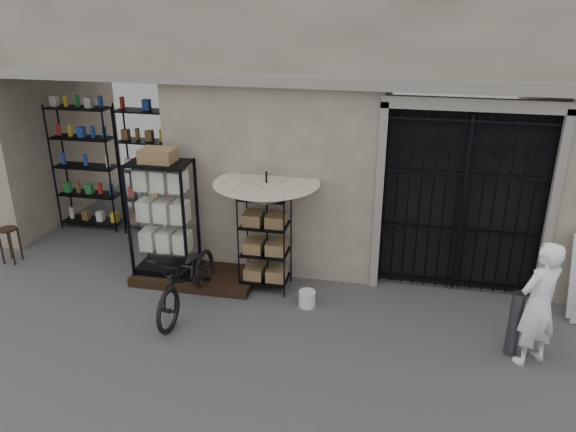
% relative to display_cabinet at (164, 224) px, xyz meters
% --- Properties ---
extents(ground, '(80.00, 80.00, 0.00)m').
position_rel_display_cabinet_xyz_m(ground, '(2.87, -1.53, -0.99)').
color(ground, '#252528').
rests_on(ground, ground).
extents(shop_recess, '(3.00, 1.70, 3.00)m').
position_rel_display_cabinet_xyz_m(shop_recess, '(-1.63, 1.27, 0.51)').
color(shop_recess, black).
rests_on(shop_recess, ground).
extents(shop_shelving, '(2.70, 0.50, 2.50)m').
position_rel_display_cabinet_xyz_m(shop_shelving, '(-1.68, 1.77, 0.26)').
color(shop_shelving, black).
rests_on(shop_shelving, ground).
extents(iron_gate, '(2.50, 0.21, 3.00)m').
position_rel_display_cabinet_xyz_m(iron_gate, '(4.62, 0.75, 0.51)').
color(iron_gate, black).
rests_on(iron_gate, ground).
extents(step_platform, '(2.00, 0.90, 0.15)m').
position_rel_display_cabinet_xyz_m(step_platform, '(0.47, 0.02, -0.92)').
color(step_platform, black).
rests_on(step_platform, ground).
extents(display_cabinet, '(1.08, 0.87, 2.03)m').
position_rel_display_cabinet_xyz_m(display_cabinet, '(0.00, 0.00, 0.00)').
color(display_cabinet, black).
rests_on(display_cabinet, step_platform).
extents(wire_rack, '(0.82, 0.66, 1.66)m').
position_rel_display_cabinet_xyz_m(wire_rack, '(1.67, 0.05, -0.18)').
color(wire_rack, black).
rests_on(wire_rack, ground).
extents(market_umbrella, '(1.55, 1.58, 2.34)m').
position_rel_display_cabinet_xyz_m(market_umbrella, '(1.68, 0.12, 0.69)').
color(market_umbrella, black).
rests_on(market_umbrella, ground).
extents(white_bucket, '(0.27, 0.27, 0.25)m').
position_rel_display_cabinet_xyz_m(white_bucket, '(2.43, -0.39, -0.87)').
color(white_bucket, silver).
rests_on(white_bucket, ground).
extents(bicycle, '(0.73, 1.05, 1.95)m').
position_rel_display_cabinet_xyz_m(bicycle, '(0.69, -0.83, -0.99)').
color(bicycle, black).
rests_on(bicycle, ground).
extents(wooden_stool, '(0.40, 0.40, 0.64)m').
position_rel_display_cabinet_xyz_m(wooden_stool, '(-2.94, -0.00, -0.65)').
color(wooden_stool, black).
rests_on(wooden_stool, ground).
extents(steel_bollard, '(0.20, 0.20, 0.91)m').
position_rel_display_cabinet_xyz_m(steel_bollard, '(5.28, -1.01, -0.54)').
color(steel_bollard, '#484A50').
rests_on(steel_bollard, ground).
extents(shopkeeper, '(1.52, 1.73, 0.41)m').
position_rel_display_cabinet_xyz_m(shopkeeper, '(5.49, -1.14, -0.99)').
color(shopkeeper, white).
rests_on(shopkeeper, ground).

